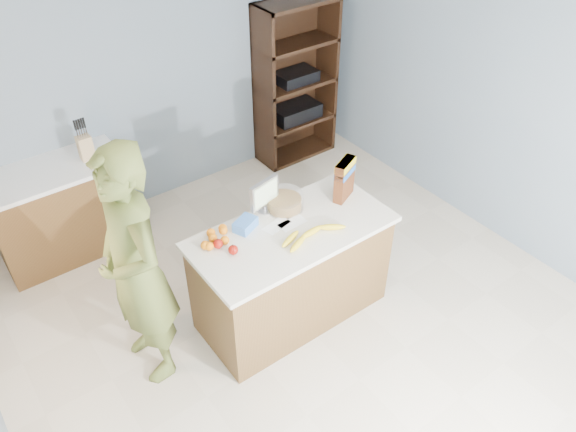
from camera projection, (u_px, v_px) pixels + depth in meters
floor at (313, 333)px, 4.58m from camera, size 4.50×5.00×0.02m
walls at (321, 163)px, 3.55m from camera, size 4.52×5.02×2.51m
counter_peninsula at (292, 276)px, 4.51m from camera, size 1.56×0.76×0.90m
back_cabinet at (62, 211)px, 5.12m from camera, size 1.24×0.62×0.90m
shelving_unit at (293, 85)px, 6.24m from camera, size 0.90×0.40×1.80m
person at (135, 271)px, 3.78m from camera, size 0.49×0.72×1.91m
knife_block at (85, 147)px, 4.91m from camera, size 0.12×0.10×0.31m
envelopes at (285, 224)px, 4.26m from camera, size 0.34×0.18×0.00m
bananas at (308, 235)px, 4.12m from camera, size 0.54×0.22×0.05m
apples at (226, 247)px, 4.00m from camera, size 0.13×0.19×0.07m
oranges at (216, 237)px, 4.09m from camera, size 0.27×0.20×0.07m
blue_carton at (245, 224)px, 4.19m from camera, size 0.21×0.18×0.08m
salad_bowl at (284, 202)px, 4.38m from camera, size 0.30×0.30×0.13m
tv at (264, 195)px, 4.29m from camera, size 0.28×0.12×0.28m
cereal_box at (345, 177)px, 4.41m from camera, size 0.24×0.17×0.34m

